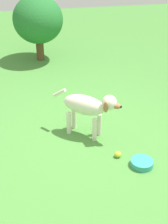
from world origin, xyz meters
TOP-DOWN VIEW (x-y plane):
  - ground at (0.00, 0.00)m, footprint 14.00×14.00m
  - dog at (0.22, -0.02)m, footprint 0.54×0.64m
  - tennis_ball_1 at (-0.24, -0.22)m, footprint 0.07×0.07m
  - water_bowl at (-0.42, -0.41)m, footprint 0.22×0.22m
  - shrub_far at (2.74, 0.24)m, footprint 0.93×0.84m

SIDE VIEW (x-z plane):
  - ground at x=0.00m, z-range 0.00..0.00m
  - water_bowl at x=-0.42m, z-range 0.00..0.06m
  - tennis_ball_1 at x=-0.24m, z-range 0.00..0.07m
  - dog at x=0.22m, z-range 0.09..0.63m
  - shrub_far at x=2.74m, z-range 0.15..1.25m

